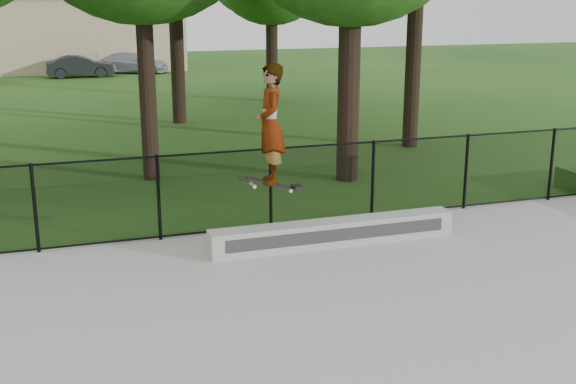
% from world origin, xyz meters
% --- Properties ---
extents(grind_ledge, '(4.29, 0.40, 0.43)m').
position_xyz_m(grind_ledge, '(0.75, 4.70, 0.27)').
color(grind_ledge, '#9B9B97').
rests_on(grind_ledge, concrete_slab).
extents(car_b, '(3.11, 1.23, 1.13)m').
position_xyz_m(car_b, '(-1.94, 33.57, 0.56)').
color(car_b, black).
rests_on(car_b, ground).
extents(car_c, '(3.91, 2.81, 1.13)m').
position_xyz_m(car_c, '(0.92, 34.93, 0.57)').
color(car_c, '#949BA8').
rests_on(car_c, ground).
extents(skater_airborne, '(0.81, 0.74, 2.08)m').
position_xyz_m(skater_airborne, '(-0.40, 4.58, 2.18)').
color(skater_airborne, black).
rests_on(skater_airborne, ground).
extents(chainlink_fence, '(16.06, 0.06, 1.50)m').
position_xyz_m(chainlink_fence, '(0.00, 5.90, 0.81)').
color(chainlink_fence, black).
rests_on(chainlink_fence, concrete_slab).
extents(distant_building, '(12.40, 6.40, 4.30)m').
position_xyz_m(distant_building, '(-2.00, 38.00, 2.16)').
color(distant_building, tan).
rests_on(distant_building, ground).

